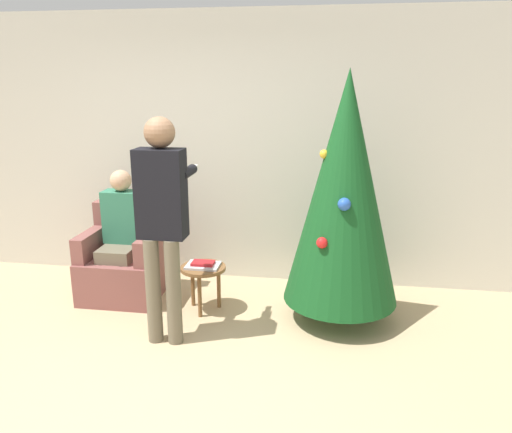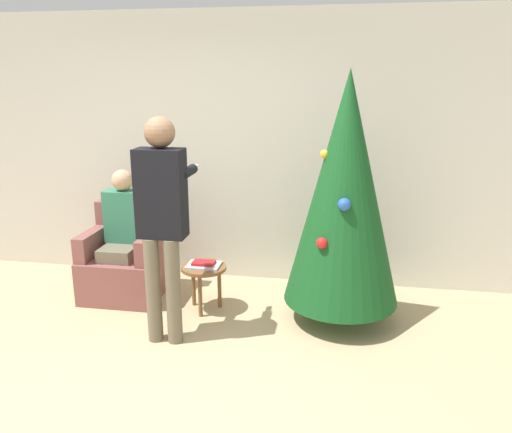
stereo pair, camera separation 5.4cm
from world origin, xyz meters
name	(u,v)px [view 2 (the right image)]	position (x,y,z in m)	size (l,w,h in m)	color
ground_plane	(146,399)	(0.00, 0.00, 0.00)	(14.00, 14.00, 0.00)	tan
wall_back	(221,150)	(0.00, 2.23, 1.35)	(8.00, 0.06, 2.70)	beige
christmas_tree	(345,190)	(1.25, 1.38, 1.17)	(0.98, 0.98, 2.14)	brown
armchair	(126,263)	(-0.81, 1.58, 0.32)	(0.71, 0.66, 0.88)	brown
person_seated	(122,229)	(-0.81, 1.56, 0.67)	(0.36, 0.46, 1.23)	#6B604C
person_standing	(162,211)	(-0.13, 0.82, 1.07)	(0.39, 0.57, 1.79)	#6B604C
side_stool	(204,273)	(0.03, 1.36, 0.36)	(0.41, 0.41, 0.42)	brown
laptop	(204,265)	(0.03, 1.36, 0.43)	(0.30, 0.23, 0.02)	silver
book	(204,263)	(0.03, 1.36, 0.46)	(0.20, 0.13, 0.02)	#B21E23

